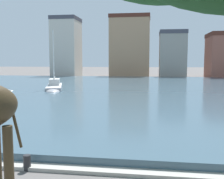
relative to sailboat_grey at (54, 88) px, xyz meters
name	(u,v)px	position (x,y,z in m)	size (l,w,h in m)	color
harbor_water	(146,90)	(10.31, 2.00, -0.30)	(90.79, 46.30, 0.38)	#3D5666
quay_edge_coping	(129,172)	(10.31, -21.40, -0.43)	(90.79, 0.50, 0.12)	#ADA89E
sailboat_grey	(54,88)	(0.00, 0.00, 0.00)	(3.96, 8.25, 6.89)	#939399
mooring_bollard	(27,163)	(7.01, -21.55, -0.24)	(0.24, 0.24, 0.50)	#232326
townhouse_end_terrace	(66,47)	(-7.74, 29.01, 5.98)	(5.52, 6.68, 12.90)	beige
townhouse_corner_house	(130,46)	(6.08, 30.84, 6.18)	(8.67, 5.94, 13.30)	tan
townhouse_tall_gabled	(172,54)	(15.17, 29.68, 4.38)	(5.49, 6.85, 9.70)	gray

